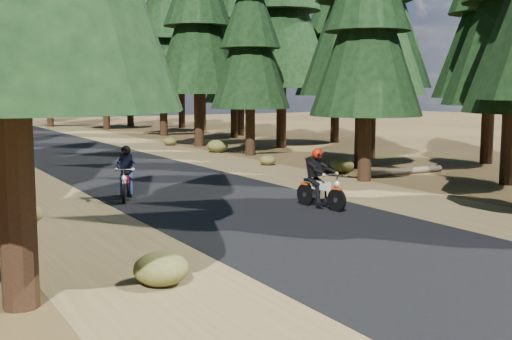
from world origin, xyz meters
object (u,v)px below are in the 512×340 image
at_px(log_near, 341,162).
at_px(rider_lead, 321,189).
at_px(rider_follow, 126,182).
at_px(log_far, 401,171).

relative_size(log_near, rider_lead, 3.28).
bearing_deg(rider_lead, rider_follow, -53.10).
bearing_deg(rider_lead, log_far, -157.93).
bearing_deg(log_far, log_near, 97.03).
bearing_deg(log_near, rider_lead, -165.91).
xyz_separation_m(log_far, rider_follow, (-10.65, -0.17, 0.40)).
bearing_deg(rider_lead, log_near, -140.27).
bearing_deg(log_near, log_far, -119.53).
height_order(log_near, rider_lead, rider_lead).
height_order(log_far, rider_follow, rider_follow).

